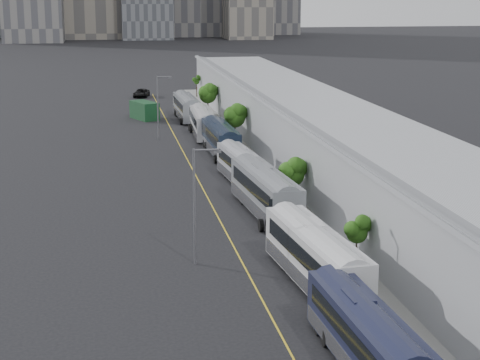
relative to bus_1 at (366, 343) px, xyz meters
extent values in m
cube|color=gray|center=(7.16, 35.29, -1.49)|extent=(10.00, 170.00, 0.12)
cube|color=gold|center=(-3.34, 35.29, -1.54)|extent=(0.12, 160.00, 0.02)
cube|color=gray|center=(11.16, 35.29, 1.85)|extent=(12.00, 160.00, 6.80)
cube|color=gray|center=(11.16, 35.29, 4.30)|extent=(12.45, 160.40, 2.57)
cube|color=gray|center=(5.26, 35.29, 5.45)|extent=(0.30, 160.00, 0.40)
cube|color=#161932|center=(0.00, 0.02, 0.31)|extent=(2.99, 12.64, 3.04)
cube|color=black|center=(0.00, -0.17, 0.86)|extent=(2.99, 11.14, 1.03)
cube|color=silver|center=(0.00, 0.02, -0.66)|extent=(3.02, 12.39, 0.97)
cube|color=#161932|center=(0.00, 1.47, 1.98)|extent=(1.34, 2.17, 0.29)
cube|color=silver|center=(0.62, 12.33, 0.50)|extent=(3.89, 14.00, 3.35)
cube|color=black|center=(0.62, 12.12, 1.10)|extent=(3.81, 12.35, 1.14)
cube|color=silver|center=(0.62, 12.33, -0.57)|extent=(3.91, 13.73, 1.07)
cube|color=silver|center=(0.62, 13.93, 2.33)|extent=(1.57, 2.44, 0.32)
cube|color=slate|center=(0.91, 30.18, 0.52)|extent=(3.81, 14.13, 3.38)
cube|color=black|center=(0.91, 29.96, 1.13)|extent=(3.74, 12.46, 1.15)
cube|color=silver|center=(0.91, 30.18, -0.56)|extent=(3.83, 13.85, 1.08)
cube|color=slate|center=(0.91, 31.79, 2.37)|extent=(1.57, 2.46, 0.32)
cube|color=#A4A6AE|center=(0.86, 41.64, 0.25)|extent=(3.37, 12.27, 2.94)
cube|color=black|center=(0.86, 41.46, 0.77)|extent=(3.32, 10.82, 1.00)
cube|color=silver|center=(0.86, 41.64, -0.69)|extent=(3.39, 12.03, 0.94)
cube|color=#A4A6AE|center=(0.86, 43.04, 1.85)|extent=(1.37, 2.14, 0.28)
cube|color=#151F31|center=(0.89, 56.68, 0.39)|extent=(2.92, 13.12, 3.16)
cube|color=black|center=(0.89, 56.48, 0.96)|extent=(2.95, 11.55, 1.08)
cube|color=silver|center=(0.89, 56.68, -0.63)|extent=(2.96, 12.86, 1.01)
cube|color=#151F31|center=(0.89, 58.18, 2.12)|extent=(1.36, 2.24, 0.30)
cube|color=silver|center=(0.37, 69.28, 0.32)|extent=(3.01, 12.71, 3.06)
cube|color=black|center=(0.37, 69.09, 0.87)|extent=(3.01, 11.20, 1.04)
cube|color=silver|center=(0.37, 69.28, -0.66)|extent=(3.04, 12.46, 0.98)
cube|color=silver|center=(0.37, 70.74, 2.00)|extent=(1.34, 2.18, 0.29)
cube|color=gray|center=(-0.23, 84.08, 0.36)|extent=(2.87, 12.92, 3.12)
cube|color=black|center=(-0.23, 83.88, 0.92)|extent=(2.90, 11.38, 1.06)
cube|color=silver|center=(-0.23, 84.08, -0.64)|extent=(2.91, 12.66, 1.00)
cube|color=gray|center=(-0.23, 85.57, 2.06)|extent=(1.34, 2.21, 0.30)
cylinder|color=black|center=(4.20, 14.64, 0.01)|extent=(0.18, 0.18, 3.11)
sphere|color=#1B5012|center=(4.20, 14.64, 1.53)|extent=(1.52, 1.52, 1.52)
cylinder|color=black|center=(3.81, 32.36, 0.09)|extent=(0.18, 0.18, 3.28)
sphere|color=#1B5012|center=(3.81, 32.36, 1.80)|extent=(2.30, 2.30, 2.30)
cylinder|color=black|center=(3.62, 62.36, 0.43)|extent=(0.18, 0.18, 3.97)
sphere|color=#1B5012|center=(3.62, 62.36, 2.49)|extent=(2.68, 2.68, 2.68)
cylinder|color=black|center=(3.56, 87.69, 0.25)|extent=(0.18, 0.18, 3.59)
sphere|color=#1B5012|center=(3.56, 87.69, 2.17)|extent=(2.80, 2.80, 2.80)
cylinder|color=black|center=(4.44, 109.62, 0.03)|extent=(0.18, 0.18, 3.16)
sphere|color=#1B5012|center=(4.44, 109.62, 1.51)|extent=(1.04, 1.04, 1.04)
cylinder|color=#59595E|center=(-6.74, 18.12, 2.69)|extent=(0.18, 0.18, 8.48)
cylinder|color=#59595E|center=(-5.84, 18.12, 6.83)|extent=(1.80, 0.14, 0.14)
cube|color=#59595E|center=(-5.04, 18.12, 6.68)|extent=(0.50, 0.22, 0.18)
cylinder|color=#59595E|center=(-5.71, 67.71, 2.65)|extent=(0.18, 0.18, 8.40)
cylinder|color=#59595E|center=(-4.81, 67.71, 6.75)|extent=(1.80, 0.14, 0.14)
cube|color=#59595E|center=(-4.01, 67.71, 6.60)|extent=(0.50, 0.22, 0.18)
cube|color=#11381C|center=(-6.52, 85.47, -0.21)|extent=(4.41, 5.96, 2.68)
imported|color=black|center=(-5.61, 111.65, -0.81)|extent=(3.56, 5.74, 1.48)
camera|label=1|loc=(-12.97, -36.49, 17.75)|focal=60.00mm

